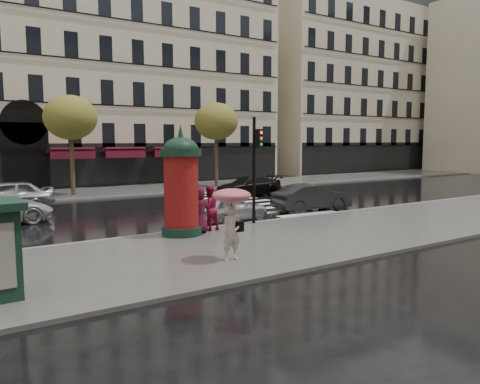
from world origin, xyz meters
TOP-DOWN VIEW (x-y plane):
  - ground at (0.00, 0.00)m, footprint 160.00×160.00m
  - near_sidewalk at (0.00, -0.50)m, footprint 90.00×7.00m
  - far_sidewalk at (0.00, 19.00)m, footprint 90.00×6.00m
  - near_kerb at (0.00, 3.00)m, footprint 90.00×0.25m
  - far_kerb at (0.00, 16.00)m, footprint 90.00×0.25m
  - zebra_crossing at (6.00, 9.60)m, footprint 3.60×11.75m
  - bldg_far_corner at (6.00, 30.00)m, footprint 26.00×14.00m
  - bldg_far_right at (34.00, 30.00)m, footprint 24.00×14.00m
  - tree_far_left at (-2.00, 18.00)m, footprint 3.40×3.40m
  - tree_far_right at (9.00, 18.00)m, footprint 3.40×3.40m
  - woman_umbrella at (-2.40, -2.04)m, footprint 1.16×1.16m
  - woman_red at (-0.63, 2.40)m, footprint 0.95×0.79m
  - man_burgundy at (-1.22, 2.14)m, footprint 0.94×0.67m
  - morris_column at (-1.93, 2.24)m, footprint 1.56×1.56m
  - traffic_light at (1.88, 2.72)m, footprint 0.34×0.45m
  - car_silver at (1.48, 4.20)m, footprint 3.86×1.83m
  - car_darkgrey at (7.02, 4.77)m, footprint 4.42×1.97m
  - car_black at (7.93, 12.05)m, footprint 4.79×2.21m
  - car_far_silver at (-6.58, 13.63)m, footprint 4.79×2.00m

SIDE VIEW (x-z plane):
  - ground at x=0.00m, z-range 0.00..0.00m
  - zebra_crossing at x=6.00m, z-range 0.00..0.01m
  - near_sidewalk at x=0.00m, z-range 0.00..0.12m
  - far_sidewalk at x=0.00m, z-range 0.00..0.12m
  - near_kerb at x=0.00m, z-range 0.00..0.14m
  - far_kerb at x=0.00m, z-range 0.00..0.14m
  - car_silver at x=1.48m, z-range 0.00..1.27m
  - car_black at x=7.93m, z-range 0.00..1.36m
  - car_darkgrey at x=7.02m, z-range 0.00..1.41m
  - car_far_silver at x=-6.58m, z-range 0.00..1.62m
  - man_burgundy at x=-1.22m, z-range 0.12..1.93m
  - woman_red at x=-0.63m, z-range 0.12..1.93m
  - woman_umbrella at x=-2.40m, z-range 0.48..2.71m
  - morris_column at x=-1.93m, z-range 0.03..4.22m
  - traffic_light at x=1.88m, z-range 0.61..5.19m
  - tree_far_left at x=-2.00m, z-range 1.85..8.49m
  - tree_far_right at x=9.00m, z-range 1.85..8.49m
  - bldg_far_corner at x=6.00m, z-range -0.14..22.76m
  - bldg_far_right at x=34.00m, z-range -0.14..22.76m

